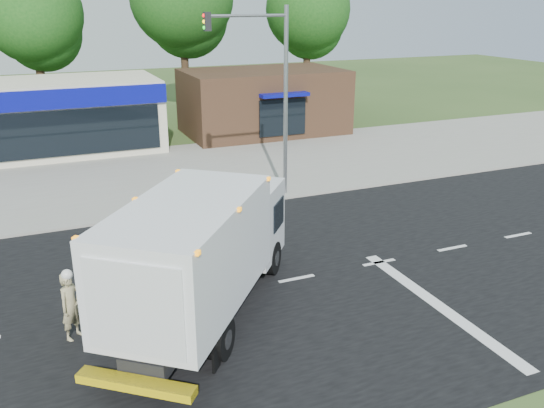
% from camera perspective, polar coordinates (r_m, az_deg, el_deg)
% --- Properties ---
extents(ground, '(120.00, 120.00, 0.00)m').
position_cam_1_polar(ground, '(18.02, 2.45, -7.44)').
color(ground, '#385123').
rests_on(ground, ground).
extents(road_asphalt, '(60.00, 14.00, 0.02)m').
position_cam_1_polar(road_asphalt, '(18.01, 2.45, -7.42)').
color(road_asphalt, black).
rests_on(road_asphalt, ground).
extents(sidewalk, '(60.00, 2.40, 0.12)m').
position_cam_1_polar(sidewalk, '(25.07, -5.55, 0.58)').
color(sidewalk, gray).
rests_on(sidewalk, ground).
extents(parking_apron, '(60.00, 9.00, 0.02)m').
position_cam_1_polar(parking_apron, '(30.43, -8.86, 3.76)').
color(parking_apron, gray).
rests_on(parking_apron, ground).
extents(lane_markings, '(55.20, 7.00, 0.01)m').
position_cam_1_polar(lane_markings, '(17.54, 8.39, -8.38)').
color(lane_markings, silver).
rests_on(lane_markings, road_asphalt).
extents(ems_box_truck, '(7.02, 7.96, 3.62)m').
position_cam_1_polar(ems_box_truck, '(15.17, -6.92, -4.24)').
color(ems_box_truck, black).
rests_on(ems_box_truck, ground).
extents(emergency_worker, '(0.78, 0.77, 1.92)m').
position_cam_1_polar(emergency_worker, '(15.52, -19.31, -9.41)').
color(emergency_worker, tan).
rests_on(emergency_worker, ground).
extents(brown_storefront, '(10.00, 6.70, 4.00)m').
position_cam_1_polar(brown_storefront, '(37.68, -0.85, 10.13)').
color(brown_storefront, '#382316').
rests_on(brown_storefront, ground).
extents(traffic_signal_pole, '(3.51, 0.25, 8.00)m').
position_cam_1_polar(traffic_signal_pole, '(24.18, -0.05, 11.83)').
color(traffic_signal_pole, gray).
rests_on(traffic_signal_pole, ground).
extents(background_trees, '(36.77, 7.39, 12.10)m').
position_cam_1_polar(background_trees, '(43.09, -15.50, 17.84)').
color(background_trees, '#332114').
rests_on(background_trees, ground).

